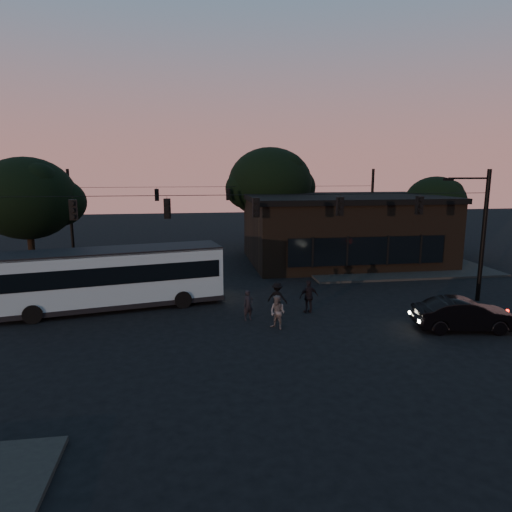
{
  "coord_description": "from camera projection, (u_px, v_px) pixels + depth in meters",
  "views": [
    {
      "loc": [
        -3.51,
        -19.27,
        7.53
      ],
      "look_at": [
        0.0,
        4.0,
        3.0
      ],
      "focal_mm": 32.0,
      "sensor_mm": 36.0,
      "label": 1
    }
  ],
  "objects": [
    {
      "name": "building",
      "position": [
        344.0,
        229.0,
        36.97
      ],
      "size": [
        15.4,
        10.41,
        5.4
      ],
      "color": "black",
      "rests_on": "ground"
    },
    {
      "name": "sidewalk_far_right",
      "position": [
        387.0,
        264.0,
        35.99
      ],
      "size": [
        14.0,
        10.0,
        0.15
      ],
      "primitive_type": "cube",
      "color": "black",
      "rests_on": "ground"
    },
    {
      "name": "pedestrian_a",
      "position": [
        248.0,
        305.0,
        22.91
      ],
      "size": [
        0.67,
        0.56,
        1.55
      ],
      "primitive_type": "imported",
      "rotation": [
        0.0,
        0.0,
        0.41
      ],
      "color": "black",
      "rests_on": "ground"
    },
    {
      "name": "tree_right",
      "position": [
        435.0,
        202.0,
        39.89
      ],
      "size": [
        5.2,
        5.2,
        6.86
      ],
      "color": "black",
      "rests_on": "ground"
    },
    {
      "name": "pedestrian_d",
      "position": [
        277.0,
        298.0,
        24.03
      ],
      "size": [
        1.24,
        1.07,
        1.67
      ],
      "primitive_type": "imported",
      "rotation": [
        0.0,
        0.0,
        2.63
      ],
      "color": "black",
      "rests_on": "ground"
    },
    {
      "name": "car",
      "position": [
        464.0,
        315.0,
        21.45
      ],
      "size": [
        4.8,
        2.3,
        1.52
      ],
      "primitive_type": "imported",
      "rotation": [
        0.0,
        0.0,
        1.42
      ],
      "color": "black",
      "rests_on": "ground"
    },
    {
      "name": "signal_rig_far",
      "position": [
        228.0,
        208.0,
        39.28
      ],
      "size": [
        26.24,
        0.3,
        7.5
      ],
      "color": "black",
      "rests_on": "ground"
    },
    {
      "name": "pedestrian_c",
      "position": [
        309.0,
        296.0,
        24.03
      ],
      "size": [
        1.11,
        0.64,
        1.79
      ],
      "primitive_type": "imported",
      "rotation": [
        0.0,
        0.0,
        3.35
      ],
      "color": "black",
      "rests_on": "ground"
    },
    {
      "name": "tree_behind",
      "position": [
        270.0,
        183.0,
        41.43
      ],
      "size": [
        7.6,
        7.6,
        9.43
      ],
      "color": "black",
      "rests_on": "ground"
    },
    {
      "name": "pedestrian_b",
      "position": [
        278.0,
        312.0,
        21.63
      ],
      "size": [
        1.0,
        1.0,
        1.63
      ],
      "primitive_type": "imported",
      "rotation": [
        0.0,
        0.0,
        -0.78
      ],
      "color": "#544D4D",
      "rests_on": "ground"
    },
    {
      "name": "tree_left",
      "position": [
        27.0,
        199.0,
        30.17
      ],
      "size": [
        6.4,
        6.4,
        8.3
      ],
      "color": "black",
      "rests_on": "ground"
    },
    {
      "name": "ground",
      "position": [
        269.0,
        337.0,
        20.65
      ],
      "size": [
        120.0,
        120.0,
        0.0
      ],
      "primitive_type": "plane",
      "color": "black",
      "rests_on": "ground"
    },
    {
      "name": "bus",
      "position": [
        115.0,
        275.0,
        24.72
      ],
      "size": [
        11.89,
        4.93,
        3.26
      ],
      "rotation": [
        0.0,
        0.0,
        0.2
      ],
      "color": "#8199A5",
      "rests_on": "ground"
    },
    {
      "name": "sidewalk_far_left",
      "position": [
        39.0,
        276.0,
        32.18
      ],
      "size": [
        14.0,
        10.0,
        0.15
      ],
      "primitive_type": "cube",
      "color": "black",
      "rests_on": "ground"
    },
    {
      "name": "signal_rig_near",
      "position": [
        256.0,
        229.0,
        23.7
      ],
      "size": [
        26.24,
        0.3,
        7.5
      ],
      "color": "black",
      "rests_on": "ground"
    }
  ]
}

